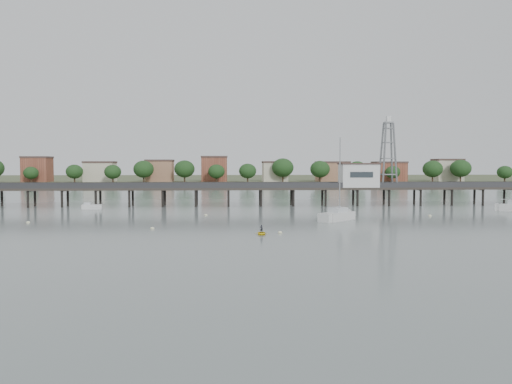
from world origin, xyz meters
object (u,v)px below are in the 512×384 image
pier (245,188)px  yellow_dinghy (261,234)px  lattice_tower (388,155)px  sailboat_c (343,216)px  white_tender (91,207)px

pier → yellow_dinghy: size_ratio=64.14×
lattice_tower → sailboat_c: lattice_tower is taller
white_tender → lattice_tower: bearing=-1.4°
white_tender → yellow_dinghy: white_tender is taller
lattice_tower → sailboat_c: (-16.40, -27.92, -10.46)m
yellow_dinghy → white_tender: bearing=132.6°
pier → sailboat_c: (15.10, -27.92, -3.16)m
white_tender → sailboat_c: bearing=-32.3°
pier → lattice_tower: (31.50, 0.00, 7.31)m
yellow_dinghy → lattice_tower: bearing=58.3°
pier → white_tender: bearing=-168.9°
sailboat_c → white_tender: (-46.16, 21.84, -0.17)m
lattice_tower → yellow_dinghy: bearing=-124.6°
pier → sailboat_c: size_ratio=10.66×
lattice_tower → sailboat_c: 34.02m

